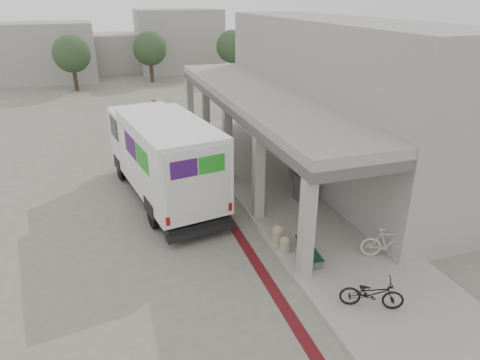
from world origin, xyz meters
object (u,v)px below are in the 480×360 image
object	(u,v)px
utility_cabinet	(302,188)
bench	(309,250)
fedex_truck	(163,156)
bicycle_black	(372,293)
bicycle_cream	(389,243)

from	to	relation	value
utility_cabinet	bench	bearing A→B (deg)	-114.17
fedex_truck	bicycle_black	size ratio (longest dim) A/B	5.07
utility_cabinet	bicycle_black	size ratio (longest dim) A/B	0.65
bicycle_black	bicycle_cream	world-z (taller)	bicycle_cream
bench	bicycle_black	bearing A→B (deg)	-74.31
utility_cabinet	bicycle_black	bearing A→B (deg)	-100.94
fedex_truck	utility_cabinet	distance (m)	5.90
fedex_truck	bench	size ratio (longest dim) A/B	5.20
bench	utility_cabinet	size ratio (longest dim) A/B	1.51
fedex_truck	utility_cabinet	xyz separation A→B (m)	(5.29, -2.30, -1.23)
utility_cabinet	bicycle_black	xyz separation A→B (m)	(-1.12, -6.58, -0.10)
fedex_truck	bicycle_black	distance (m)	9.90
bicycle_cream	fedex_truck	bearing A→B (deg)	66.41
bicycle_black	utility_cabinet	bearing A→B (deg)	17.19
fedex_truck	bench	bearing A→B (deg)	-68.74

